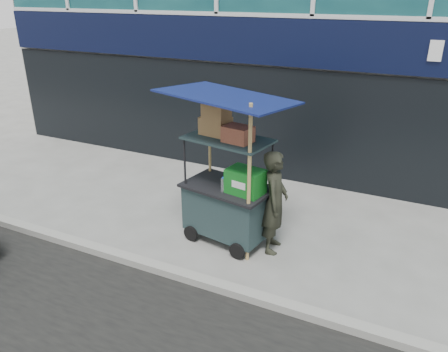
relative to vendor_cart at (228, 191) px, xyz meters
The scene contains 4 objects.
ground 1.46m from the vendor_cart, 69.18° to the right, with size 80.00×80.00×0.00m, color slate.
curb 1.58m from the vendor_cart, 72.21° to the right, with size 80.00×0.18×0.12m, color gray.
vendor_cart is the anchor object (origin of this frame).
vendor_man 0.77m from the vendor_cart, ahead, with size 0.61×0.40×1.67m, color black.
Camera 1 is at (2.26, -4.65, 3.87)m, focal length 35.00 mm.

